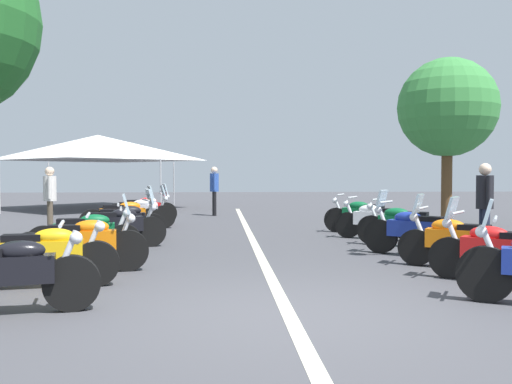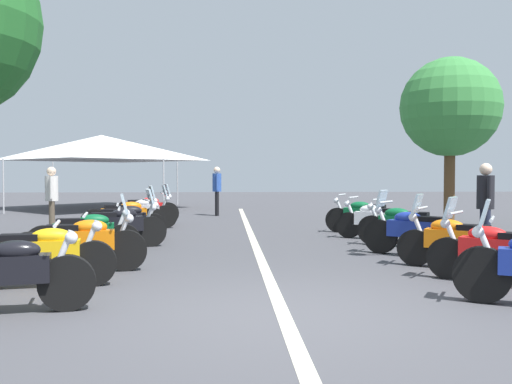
{
  "view_description": "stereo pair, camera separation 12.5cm",
  "coord_description": "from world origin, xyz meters",
  "px_view_note": "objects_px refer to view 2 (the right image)",
  "views": [
    {
      "loc": [
        -5.89,
        0.73,
        1.52
      ],
      "look_at": [
        5.54,
        0.0,
        1.14
      ],
      "focal_mm": 39.04,
      "sensor_mm": 36.0,
      "label": 1
    },
    {
      "loc": [
        -5.89,
        0.61,
        1.52
      ],
      "look_at": [
        5.54,
        0.0,
        1.14
      ],
      "focal_mm": 39.04,
      "sensor_mm": 36.0,
      "label": 2
    }
  ],
  "objects_px": {
    "motorcycle_right_row_1": "(498,251)",
    "motorcycle_right_row_6": "(366,216)",
    "motorcycle_left_row_6": "(125,216)",
    "motorcycle_right_row_4": "(405,225)",
    "motorcycle_left_row_7": "(139,212)",
    "bystander_2": "(217,187)",
    "motorcycle_left_row_2": "(80,242)",
    "bystander_1": "(485,201)",
    "motorcycle_left_row_3": "(85,234)",
    "motorcycle_left_row_4": "(117,225)",
    "event_tent": "(101,148)",
    "motorcycle_left_row_5": "(123,221)",
    "motorcycle_right_row_2": "(457,241)",
    "motorcycle_left_row_0": "(0,273)",
    "motorcycle_left_row_8": "(145,209)",
    "roadside_tree_1": "(450,108)",
    "motorcycle_right_row_3": "(416,231)",
    "motorcycle_left_row_1": "(39,255)",
    "motorcycle_right_row_5": "(377,220)",
    "bystander_0": "(52,195)"
  },
  "relations": [
    {
      "from": "motorcycle_right_row_2",
      "to": "motorcycle_right_row_3",
      "type": "distance_m",
      "value": 1.41
    },
    {
      "from": "motorcycle_left_row_2",
      "to": "bystander_1",
      "type": "xyz_separation_m",
      "value": [
        1.65,
        -7.17,
        0.54
      ]
    },
    {
      "from": "motorcycle_right_row_1",
      "to": "event_tent",
      "type": "relative_size",
      "value": 0.25
    },
    {
      "from": "motorcycle_left_row_5",
      "to": "motorcycle_right_row_2",
      "type": "xyz_separation_m",
      "value": [
        -4.04,
        -5.99,
        0.01
      ]
    },
    {
      "from": "motorcycle_left_row_4",
      "to": "motorcycle_left_row_5",
      "type": "distance_m",
      "value": 1.22
    },
    {
      "from": "motorcycle_left_row_0",
      "to": "motorcycle_left_row_4",
      "type": "distance_m",
      "value": 5.37
    },
    {
      "from": "motorcycle_left_row_2",
      "to": "motorcycle_left_row_6",
      "type": "bearing_deg",
      "value": 82.93
    },
    {
      "from": "motorcycle_left_row_6",
      "to": "bystander_1",
      "type": "relative_size",
      "value": 1.19
    },
    {
      "from": "motorcycle_left_row_2",
      "to": "bystander_1",
      "type": "bearing_deg",
      "value": 2.94
    },
    {
      "from": "motorcycle_right_row_2",
      "to": "event_tent",
      "type": "xyz_separation_m",
      "value": [
        15.89,
        9.08,
        2.19
      ]
    },
    {
      "from": "motorcycle_left_row_0",
      "to": "motorcycle_right_row_1",
      "type": "relative_size",
      "value": 1.2
    },
    {
      "from": "motorcycle_left_row_5",
      "to": "event_tent",
      "type": "bearing_deg",
      "value": 93.59
    },
    {
      "from": "motorcycle_left_row_3",
      "to": "event_tent",
      "type": "xyz_separation_m",
      "value": [
        14.47,
        2.89,
        2.2
      ]
    },
    {
      "from": "motorcycle_left_row_3",
      "to": "bystander_1",
      "type": "relative_size",
      "value": 1.15
    },
    {
      "from": "motorcycle_left_row_6",
      "to": "roadside_tree_1",
      "type": "height_order",
      "value": "roadside_tree_1"
    },
    {
      "from": "motorcycle_left_row_3",
      "to": "motorcycle_left_row_4",
      "type": "relative_size",
      "value": 0.98
    },
    {
      "from": "motorcycle_left_row_2",
      "to": "motorcycle_left_row_3",
      "type": "relative_size",
      "value": 1.05
    },
    {
      "from": "bystander_1",
      "to": "event_tent",
      "type": "xyz_separation_m",
      "value": [
        14.22,
        10.34,
        1.64
      ]
    },
    {
      "from": "motorcycle_right_row_5",
      "to": "bystander_2",
      "type": "distance_m",
      "value": 8.47
    },
    {
      "from": "motorcycle_right_row_3",
      "to": "motorcycle_right_row_6",
      "type": "xyz_separation_m",
      "value": [
        3.9,
        -0.07,
        -0.01
      ]
    },
    {
      "from": "motorcycle_left_row_0",
      "to": "motorcycle_left_row_3",
      "type": "relative_size",
      "value": 1.01
    },
    {
      "from": "bystander_0",
      "to": "bystander_1",
      "type": "distance_m",
      "value": 10.09
    },
    {
      "from": "motorcycle_right_row_1",
      "to": "motorcycle_right_row_6",
      "type": "height_order",
      "value": "motorcycle_right_row_1"
    },
    {
      "from": "motorcycle_left_row_5",
      "to": "motorcycle_left_row_7",
      "type": "relative_size",
      "value": 0.93
    },
    {
      "from": "motorcycle_left_row_3",
      "to": "motorcycle_right_row_4",
      "type": "distance_m",
      "value": 6.35
    },
    {
      "from": "motorcycle_left_row_3",
      "to": "bystander_1",
      "type": "xyz_separation_m",
      "value": [
        0.25,
        -7.44,
        0.56
      ]
    },
    {
      "from": "motorcycle_left_row_4",
      "to": "motorcycle_right_row_4",
      "type": "height_order",
      "value": "motorcycle_left_row_4"
    },
    {
      "from": "motorcycle_left_row_8",
      "to": "motorcycle_right_row_2",
      "type": "xyz_separation_m",
      "value": [
        -8.0,
        -6.08,
        -0.02
      ]
    },
    {
      "from": "motorcycle_left_row_0",
      "to": "motorcycle_left_row_8",
      "type": "relative_size",
      "value": 0.99
    },
    {
      "from": "motorcycle_left_row_2",
      "to": "event_tent",
      "type": "relative_size",
      "value": 0.31
    },
    {
      "from": "motorcycle_left_row_8",
      "to": "bystander_2",
      "type": "bearing_deg",
      "value": 40.97
    },
    {
      "from": "motorcycle_right_row_2",
      "to": "motorcycle_right_row_5",
      "type": "height_order",
      "value": "motorcycle_right_row_2"
    },
    {
      "from": "motorcycle_left_row_4",
      "to": "event_tent",
      "type": "height_order",
      "value": "event_tent"
    },
    {
      "from": "motorcycle_left_row_6",
      "to": "motorcycle_right_row_4",
      "type": "xyz_separation_m",
      "value": [
        -2.68,
        -6.22,
        -0.02
      ]
    },
    {
      "from": "motorcycle_left_row_5",
      "to": "bystander_2",
      "type": "xyz_separation_m",
      "value": [
        7.5,
        -1.99,
        0.6
      ]
    },
    {
      "from": "motorcycle_left_row_8",
      "to": "motorcycle_left_row_1",
      "type": "bearing_deg",
      "value": -109.1
    },
    {
      "from": "motorcycle_left_row_5",
      "to": "bystander_1",
      "type": "xyz_separation_m",
      "value": [
        -2.37,
        -7.25,
        0.56
      ]
    },
    {
      "from": "motorcycle_left_row_7",
      "to": "bystander_2",
      "type": "bearing_deg",
      "value": 52.86
    },
    {
      "from": "motorcycle_right_row_5",
      "to": "motorcycle_right_row_6",
      "type": "bearing_deg",
      "value": -60.71
    },
    {
      "from": "motorcycle_left_row_2",
      "to": "motorcycle_left_row_3",
      "type": "distance_m",
      "value": 1.43
    },
    {
      "from": "motorcycle_left_row_3",
      "to": "roadside_tree_1",
      "type": "relative_size",
      "value": 0.4
    },
    {
      "from": "motorcycle_left_row_0",
      "to": "bystander_2",
      "type": "relative_size",
      "value": 1.14
    },
    {
      "from": "motorcycle_left_row_5",
      "to": "motorcycle_left_row_4",
      "type": "bearing_deg",
      "value": -96.73
    },
    {
      "from": "motorcycle_left_row_6",
      "to": "motorcycle_left_row_3",
      "type": "bearing_deg",
      "value": -106.76
    },
    {
      "from": "motorcycle_right_row_6",
      "to": "bystander_2",
      "type": "height_order",
      "value": "bystander_2"
    },
    {
      "from": "motorcycle_left_row_2",
      "to": "motorcycle_right_row_1",
      "type": "height_order",
      "value": "motorcycle_left_row_2"
    },
    {
      "from": "motorcycle_right_row_3",
      "to": "motorcycle_right_row_1",
      "type": "bearing_deg",
      "value": 133.74
    },
    {
      "from": "motorcycle_left_row_0",
      "to": "bystander_1",
      "type": "bearing_deg",
      "value": 17.07
    },
    {
      "from": "roadside_tree_1",
      "to": "event_tent",
      "type": "height_order",
      "value": "roadside_tree_1"
    },
    {
      "from": "motorcycle_left_row_6",
      "to": "bystander_2",
      "type": "height_order",
      "value": "bystander_2"
    }
  ]
}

